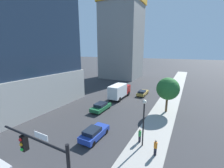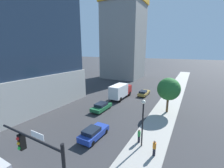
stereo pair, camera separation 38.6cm
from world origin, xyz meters
name	(u,v)px [view 2 (the right image)]	position (x,y,z in m)	size (l,w,h in m)	color
sidewalk	(158,125)	(7.91, 20.00, 0.07)	(4.13, 120.00, 0.15)	#9E9B93
construction_building	(124,34)	(-12.96, 52.90, 16.34)	(14.62, 20.84, 38.09)	gray
traffic_light_pole	(42,162)	(4.46, 4.34, 4.21)	(5.76, 0.48, 5.87)	black
street_lamp	(143,116)	(7.38, 14.17, 3.70)	(0.44, 0.44, 5.36)	black
street_tree	(169,89)	(8.24, 25.28, 4.22)	(3.76, 3.76, 5.97)	brown
car_green	(101,107)	(-2.18, 20.67, 0.72)	(1.92, 4.41, 1.39)	#1E6638
car_blue	(94,133)	(1.72, 12.97, 0.72)	(1.83, 4.26, 1.42)	#233D9E
car_gold	(144,93)	(1.72, 33.13, 0.64)	(1.75, 4.54, 1.28)	#AD8938
box_truck	(120,91)	(-2.18, 28.35, 1.80)	(2.33, 7.23, 3.24)	#B21E1E
pedestrian_orange_shirt	(154,148)	(8.97, 13.27, 1.00)	(0.34, 0.34, 1.66)	black
pedestrian_green_shirt	(139,136)	(6.90, 14.67, 0.95)	(0.34, 0.34, 1.58)	black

